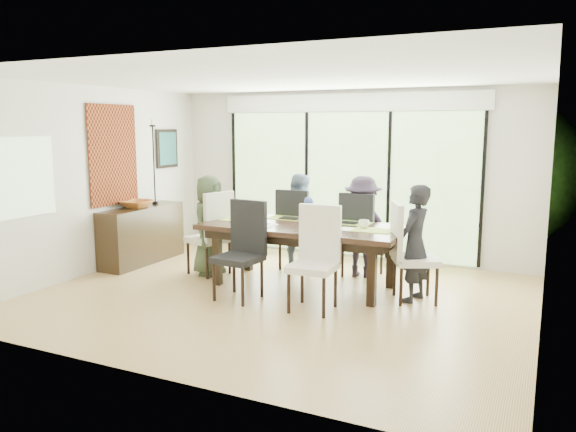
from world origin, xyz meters
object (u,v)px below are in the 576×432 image
at_px(person_left_end, 209,225).
at_px(cup_c, 364,224).
at_px(person_far_left, 298,222).
at_px(person_far_right, 362,227).
at_px(bowl, 137,204).
at_px(chair_near_right, 313,259).
at_px(chair_far_left, 299,228).
at_px(person_right_end, 415,243).
at_px(chair_far_right, 363,234).
at_px(laptop, 244,220).
at_px(sideboard, 142,235).
at_px(table_top, 303,227).
at_px(chair_near_left, 238,251).
at_px(cup_b, 311,223).
at_px(cup_a, 262,216).
at_px(chair_right_end, 416,252).
at_px(vase, 308,220).
at_px(chair_left_end, 208,232).

height_order(person_left_end, cup_c, person_left_end).
distance_m(person_far_left, person_far_right, 1.00).
bearing_deg(bowl, chair_near_right, -15.29).
distance_m(chair_far_left, person_right_end, 2.11).
distance_m(chair_far_right, bowl, 3.49).
bearing_deg(laptop, sideboard, 124.07).
height_order(table_top, chair_near_left, chair_near_left).
bearing_deg(cup_b, person_right_end, 4.30).
bearing_deg(chair_far_right, table_top, 62.10).
height_order(person_far_left, cup_a, person_far_left).
relative_size(chair_right_end, chair_far_left, 1.00).
bearing_deg(sideboard, chair_near_right, -16.87).
bearing_deg(vase, cup_c, 3.81).
bearing_deg(person_right_end, cup_c, -86.90).
bearing_deg(person_right_end, laptop, -76.08).
bearing_deg(chair_left_end, sideboard, -79.06).
distance_m(person_far_left, cup_c, 1.46).
bearing_deg(table_top, cup_c, 7.13).
bearing_deg(cup_c, chair_near_left, -143.27).
bearing_deg(chair_near_left, person_left_end, 142.96).
bearing_deg(cup_a, person_far_right, 28.55).
relative_size(chair_left_end, chair_near_right, 1.00).
height_order(chair_right_end, cup_c, chair_right_end).
relative_size(chair_near_right, bowl, 2.62).
bearing_deg(chair_near_right, sideboard, 160.56).
relative_size(chair_left_end, vase, 9.17).
height_order(table_top, laptop, laptop).
distance_m(chair_near_left, person_far_left, 1.70).
height_order(table_top, person_right_end, person_right_end).
relative_size(table_top, chair_left_end, 2.18).
bearing_deg(cup_a, chair_right_end, -3.90).
bearing_deg(chair_near_right, cup_a, 137.07).
bearing_deg(laptop, chair_far_right, -14.86).
relative_size(cup_a, bowl, 0.30).
relative_size(chair_far_right, person_far_right, 0.85).
bearing_deg(person_far_left, chair_far_left, -92.75).
bearing_deg(chair_near_right, person_right_end, 39.04).
xyz_separation_m(person_far_right, laptop, (-1.40, -0.93, 0.13)).
xyz_separation_m(table_top, chair_right_end, (1.50, -0.00, -0.19)).
bearing_deg(person_far_left, table_top, 115.72).
relative_size(chair_far_left, cup_c, 8.87).
distance_m(vase, bowl, 2.88).
distance_m(chair_near_left, chair_near_right, 1.00).
distance_m(chair_near_right, person_far_right, 1.70).
bearing_deg(cup_a, person_right_end, -3.94).
distance_m(person_left_end, person_far_right, 2.19).
relative_size(chair_near_left, chair_near_right, 1.00).
height_order(chair_far_left, cup_c, chair_far_left).
relative_size(chair_near_right, person_left_end, 0.85).
relative_size(chair_far_left, person_left_end, 0.85).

